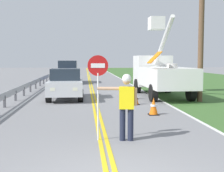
{
  "coord_description": "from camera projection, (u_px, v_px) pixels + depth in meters",
  "views": [
    {
      "loc": [
        -0.49,
        -5.37,
        2.22
      ],
      "look_at": [
        0.54,
        6.41,
        1.2
      ],
      "focal_mm": 49.74,
      "sensor_mm": 36.0,
      "label": 1
    }
  ],
  "objects": [
    {
      "name": "guardrail_left_shoulder",
      "position": [
        27.0,
        86.0,
        19.95
      ],
      "size": [
        0.1,
        32.0,
        0.71
      ],
      "color": "#9EA0A3",
      "rests_on": "ground"
    },
    {
      "name": "flagger_worker",
      "position": [
        126.0,
        103.0,
        8.41
      ],
      "size": [
        1.08,
        0.31,
        1.83
      ],
      "color": "#1E2338",
      "rests_on": "ground"
    },
    {
      "name": "centerline_yellow_left",
      "position": [
        90.0,
        86.0,
        25.4
      ],
      "size": [
        0.11,
        110.0,
        0.01
      ],
      "primitive_type": "cube",
      "color": "yellow",
      "rests_on": "ground"
    },
    {
      "name": "centerline_yellow_right",
      "position": [
        92.0,
        86.0,
        25.42
      ],
      "size": [
        0.11,
        110.0,
        0.01
      ],
      "primitive_type": "cube",
      "color": "yellow",
      "rests_on": "ground"
    },
    {
      "name": "edge_line_left",
      "position": [
        47.0,
        87.0,
        25.1
      ],
      "size": [
        0.12,
        110.0,
        0.01
      ],
      "primitive_type": "cube",
      "color": "silver",
      "rests_on": "ground"
    },
    {
      "name": "oncoming_suv_second",
      "position": [
        68.0,
        72.0,
        29.03
      ],
      "size": [
        1.92,
        4.61,
        2.1
      ],
      "color": "navy",
      "rests_on": "ground"
    },
    {
      "name": "traffic_cone_tail",
      "position": [
        135.0,
        93.0,
        17.36
      ],
      "size": [
        0.4,
        0.4,
        0.7
      ],
      "color": "orange",
      "rests_on": "ground"
    },
    {
      "name": "traffic_cone_lead",
      "position": [
        154.0,
        107.0,
        12.38
      ],
      "size": [
        0.4,
        0.4,
        0.7
      ],
      "color": "orange",
      "rests_on": "ground"
    },
    {
      "name": "utility_bucket_truck",
      "position": [
        160.0,
        73.0,
        18.83
      ],
      "size": [
        2.67,
        6.86,
        4.88
      ],
      "color": "white",
      "rests_on": "ground"
    },
    {
      "name": "utility_pole_near",
      "position": [
        201.0,
        26.0,
        15.99
      ],
      "size": [
        1.8,
        0.28,
        7.5
      ],
      "color": "brown",
      "rests_on": "ground"
    },
    {
      "name": "stop_sign_paddle",
      "position": [
        98.0,
        78.0,
        8.4
      ],
      "size": [
        0.56,
        0.04,
        2.33
      ],
      "color": "silver",
      "rests_on": "ground"
    },
    {
      "name": "traffic_cone_mid",
      "position": [
        135.0,
        98.0,
        15.2
      ],
      "size": [
        0.4,
        0.4,
        0.7
      ],
      "color": "orange",
      "rests_on": "ground"
    },
    {
      "name": "edge_line_right",
      "position": [
        134.0,
        86.0,
        25.72
      ],
      "size": [
        0.12,
        110.0,
        0.01
      ],
      "primitive_type": "cube",
      "color": "silver",
      "rests_on": "ground"
    },
    {
      "name": "oncoming_sedan_nearest",
      "position": [
        66.0,
        84.0,
        17.31
      ],
      "size": [
        1.99,
        4.14,
        1.7
      ],
      "color": "silver",
      "rests_on": "ground"
    }
  ]
}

